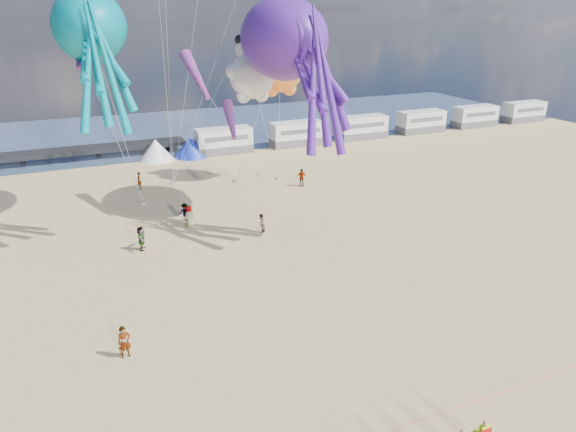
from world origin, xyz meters
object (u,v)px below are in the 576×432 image
at_px(motorhome_0, 224,141).
at_px(motorhome_2, 362,127).
at_px(motorhome_3, 421,122).
at_px(kite_octopus_purple, 283,39).
at_px(sandbag_d, 259,174).
at_px(beachgoer_4, 141,238).
at_px(beachgoer_2, 185,212).
at_px(beachgoer_5, 139,181).
at_px(windsock_mid, 196,75).
at_px(windsock_right, 231,120).
at_px(motorhome_1, 296,134).
at_px(kite_octopus_teal, 89,26).
at_px(beachgoer_0, 189,216).
at_px(beachgoer_1, 261,223).
at_px(beachgoer_3, 301,178).
at_px(motorhome_5, 524,112).
at_px(sandbag_c, 278,178).
at_px(tent_white, 156,150).
at_px(sandbag_b, 236,181).
at_px(sandbag_e, 174,183).
at_px(standing_person, 124,342).
at_px(sandbag_a, 143,203).
at_px(tent_blue, 191,146).
at_px(kite_teddy_orange, 280,69).
at_px(windsock_left, 77,47).
at_px(kite_panda, 252,76).

distance_m(motorhome_0, motorhome_2, 19.00).
height_order(motorhome_3, kite_octopus_purple, kite_octopus_purple).
bearing_deg(sandbag_d, beachgoer_4, -135.73).
bearing_deg(motorhome_0, beachgoer_2, -114.96).
xyz_separation_m(beachgoer_5, windsock_mid, (4.22, -8.38, 10.48)).
bearing_deg(windsock_right, motorhome_1, 62.58).
height_order(sandbag_d, kite_octopus_teal, kite_octopus_teal).
relative_size(beachgoer_0, beachgoer_1, 1.12).
distance_m(motorhome_2, beachgoer_3, 21.62).
distance_m(motorhome_1, motorhome_2, 9.50).
height_order(motorhome_5, beachgoer_4, motorhome_5).
bearing_deg(motorhome_2, kite_octopus_purple, -133.97).
bearing_deg(sandbag_c, tent_white, 129.79).
bearing_deg(motorhome_1, sandbag_b, -135.94).
distance_m(beachgoer_5, sandbag_e, 3.40).
xyz_separation_m(standing_person, beachgoer_3, (19.00, 20.74, 0.01)).
bearing_deg(beachgoer_1, kite_octopus_teal, -86.72).
bearing_deg(beachgoer_5, kite_octopus_teal, -22.10).
xyz_separation_m(beachgoer_4, kite_octopus_purple, (12.26, 2.97, 13.09)).
relative_size(sandbag_a, kite_octopus_purple, 0.04).
bearing_deg(sandbag_c, standing_person, -126.92).
bearing_deg(tent_blue, standing_person, -108.02).
relative_size(motorhome_0, motorhome_1, 1.00).
bearing_deg(kite_teddy_orange, tent_white, 142.29).
distance_m(motorhome_3, beachgoer_4, 47.71).
height_order(sandbag_d, windsock_mid, windsock_mid).
xyz_separation_m(motorhome_3, beachgoer_5, (-39.78, -9.72, -0.65)).
bearing_deg(windsock_left, motorhome_1, 32.09).
relative_size(sandbag_d, kite_octopus_teal, 0.04).
xyz_separation_m(beachgoer_4, sandbag_b, (10.97, 12.28, -0.78)).
xyz_separation_m(beachgoer_0, beachgoer_5, (-2.38, 10.86, -0.01)).
relative_size(tent_blue, beachgoer_1, 2.61).
relative_size(tent_blue, beachgoer_3, 2.30).
height_order(motorhome_3, beachgoer_1, motorhome_3).
distance_m(motorhome_5, kite_panda, 53.14).
relative_size(beachgoer_5, windsock_left, 0.23).
bearing_deg(kite_panda, kite_teddy_orange, 22.72).
xyz_separation_m(motorhome_3, kite_panda, (-30.55, -16.75, 9.43)).
bearing_deg(motorhome_5, beachgoer_1, -155.08).
xyz_separation_m(sandbag_d, kite_panda, (-2.91, -6.82, 10.82)).
bearing_deg(windsock_right, motorhome_0, 86.13).
distance_m(motorhome_2, sandbag_a, 33.66).
height_order(sandbag_b, kite_panda, kite_panda).
height_order(tent_blue, sandbag_e, tent_blue).
bearing_deg(beachgoer_2, windsock_left, -12.51).
bearing_deg(kite_teddy_orange, motorhome_0, 113.23).
bearing_deg(windsock_mid, beachgoer_4, -140.24).
height_order(tent_blue, windsock_left, windsock_left).
distance_m(tent_blue, beachgoer_3, 16.68).
height_order(motorhome_1, sandbag_a, motorhome_1).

